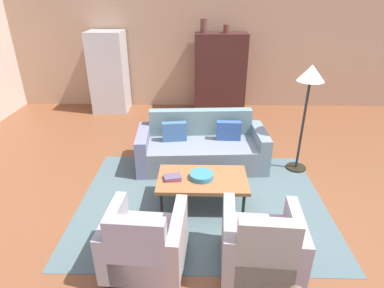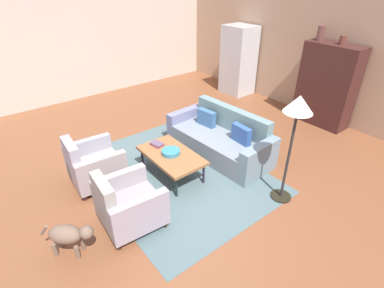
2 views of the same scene
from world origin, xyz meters
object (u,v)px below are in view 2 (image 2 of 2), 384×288
fruit_bowl (171,152)px  book_stack (157,144)px  coffee_table (171,156)px  refrigerator (238,60)px  armchair_right (126,206)px  vase_tall (321,33)px  dog (69,235)px  vase_round (343,40)px  floor_lamp (297,115)px  armchair_left (92,166)px  couch (222,139)px  cabinet (327,86)px

fruit_bowl → book_stack: 0.39m
coffee_table → refrigerator: (-2.17, 3.81, 0.54)m
armchair_right → vase_tall: vase_tall is taller
fruit_bowl → book_stack: (-0.39, -0.03, -0.01)m
dog → vase_round: bearing=45.6°
dog → coffee_table: bearing=62.1°
floor_lamp → armchair_left: bearing=-135.0°
armchair_right → vase_tall: size_ratio=2.90×
floor_lamp → dog: 3.32m
floor_lamp → dog: (-0.98, -2.97, -1.13)m
armchair_left → vase_tall: 5.36m
refrigerator → vase_round: bearing=2.1°
armchair_right → dog: size_ratio=1.63×
refrigerator → armchair_left: bearing=-72.5°
armchair_left → armchair_right: size_ratio=1.00×
couch → armchair_right: bearing=100.9°
cabinet → refrigerator: (-2.62, -0.10, 0.03)m
armchair_left → armchair_right: 1.20m
couch → vase_round: size_ratio=11.81×
vase_tall → vase_round: (0.50, 0.00, -0.06)m
couch → vase_tall: size_ratio=7.08×
coffee_table → vase_tall: 4.21m
couch → cabinet: size_ratio=1.19×
couch → refrigerator: refrigerator is taller
armchair_right → vase_round: size_ratio=4.84×
refrigerator → vase_tall: bearing=2.6°
vase_round → refrigerator: bearing=-177.9°
cabinet → floor_lamp: cabinet is taller
cabinet → coffee_table: bearing=-96.5°
couch → floor_lamp: size_ratio=1.25×
coffee_table → book_stack: book_stack is taller
couch → armchair_right: 2.43m
floor_lamp → dog: size_ratio=3.18×
fruit_bowl → armchair_left: bearing=-117.0°
cabinet → fruit_bowl: bearing=-96.6°
book_stack → dog: 2.17m
armchair_left → refrigerator: size_ratio=0.48×
couch → refrigerator: size_ratio=1.16×
refrigerator → floor_lamp: refrigerator is taller
couch → vase_round: vase_round is taller
cabinet → vase_tall: 1.13m
coffee_table → book_stack: size_ratio=4.73×
armchair_left → refrigerator: refrigerator is taller
book_stack → dog: size_ratio=0.47×
dog → floor_lamp: bearing=26.9°
armchair_right → floor_lamp: (0.98, 2.18, 1.10)m
vase_round → refrigerator: vase_round is taller
armchair_left → cabinet: 5.22m
armchair_right → dog: bearing=-85.9°
vase_round → couch: bearing=-101.4°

